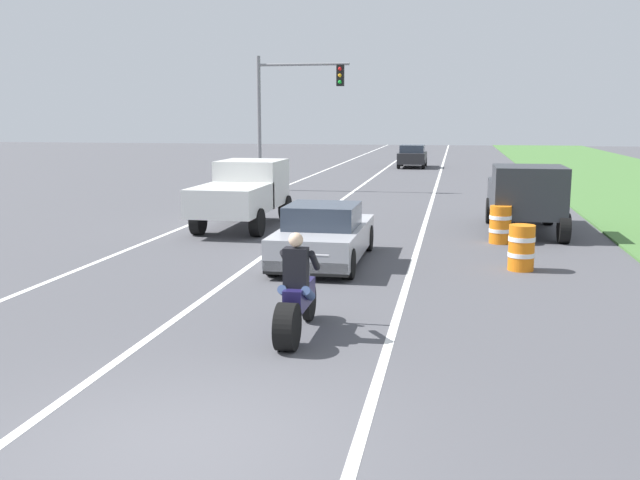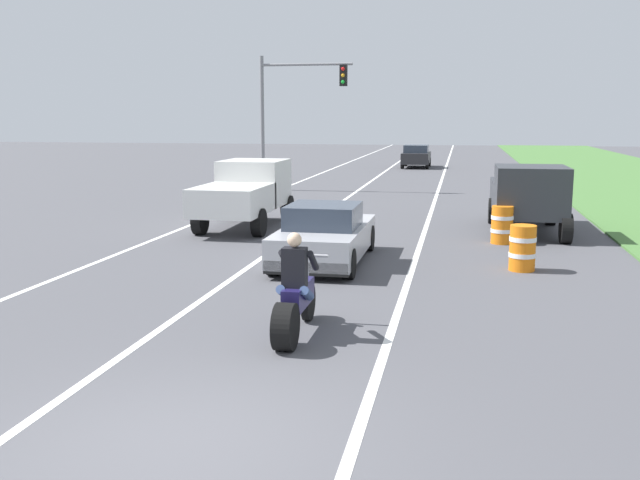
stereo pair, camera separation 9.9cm
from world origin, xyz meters
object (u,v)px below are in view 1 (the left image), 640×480
at_px(distant_car_far_ahead, 412,156).
at_px(pickup_truck_left_lane_white, 244,191).
at_px(pickup_truck_right_shoulder_dark_grey, 525,194).
at_px(construction_barrel_mid, 500,224).
at_px(traffic_light_mast_near, 286,102).
at_px(construction_barrel_nearest, 521,247).
at_px(motorcycle_with_rider, 296,300).
at_px(sports_car_silver, 324,236).

bearing_deg(distant_car_far_ahead, pickup_truck_left_lane_white, -97.26).
height_order(pickup_truck_right_shoulder_dark_grey, construction_barrel_mid, pickup_truck_right_shoulder_dark_grey).
xyz_separation_m(pickup_truck_left_lane_white, distant_car_far_ahead, (3.44, 27.02, -0.33)).
distance_m(traffic_light_mast_near, construction_barrel_mid, 15.48).
relative_size(pickup_truck_right_shoulder_dark_grey, construction_barrel_nearest, 4.80).
relative_size(traffic_light_mast_near, construction_barrel_mid, 6.00).
height_order(motorcycle_with_rider, pickup_truck_right_shoulder_dark_grey, pickup_truck_right_shoulder_dark_grey).
xyz_separation_m(motorcycle_with_rider, pickup_truck_left_lane_white, (-3.98, 10.41, 0.51)).
height_order(motorcycle_with_rider, pickup_truck_left_lane_white, pickup_truck_left_lane_white).
bearing_deg(pickup_truck_left_lane_white, pickup_truck_right_shoulder_dark_grey, 4.41).
relative_size(sports_car_silver, construction_barrel_nearest, 4.30).
bearing_deg(traffic_light_mast_near, sports_car_silver, -73.55).
height_order(pickup_truck_left_lane_white, construction_barrel_mid, pickup_truck_left_lane_white).
distance_m(pickup_truck_right_shoulder_dark_grey, construction_barrel_nearest, 5.49).
distance_m(sports_car_silver, distant_car_far_ahead, 31.82).
xyz_separation_m(pickup_truck_right_shoulder_dark_grey, construction_barrel_nearest, (-0.54, -5.43, -0.60)).
bearing_deg(distant_car_far_ahead, sports_car_silver, -90.15).
distance_m(pickup_truck_left_lane_white, construction_barrel_nearest, 9.13).
relative_size(motorcycle_with_rider, pickup_truck_left_lane_white, 0.46).
bearing_deg(traffic_light_mast_near, pickup_truck_right_shoulder_dark_grey, -46.96).
bearing_deg(distant_car_far_ahead, pickup_truck_right_shoulder_dark_grey, -79.60).
xyz_separation_m(construction_barrel_nearest, construction_barrel_mid, (-0.26, 3.37, 0.00)).
bearing_deg(construction_barrel_nearest, pickup_truck_left_lane_white, 148.26).
bearing_deg(pickup_truck_left_lane_white, construction_barrel_mid, -10.74).
distance_m(motorcycle_with_rider, traffic_light_mast_near, 22.17).
bearing_deg(traffic_light_mast_near, distant_car_far_ahead, 73.76).
xyz_separation_m(construction_barrel_nearest, distant_car_far_ahead, (-4.30, 31.81, 0.27)).
xyz_separation_m(traffic_light_mast_near, construction_barrel_mid, (8.75, -12.28, -3.47)).
bearing_deg(pickup_truck_left_lane_white, distant_car_far_ahead, 82.74).
height_order(pickup_truck_left_lane_white, distant_car_far_ahead, pickup_truck_left_lane_white).
bearing_deg(sports_car_silver, motorcycle_with_rider, -83.70).
height_order(construction_barrel_nearest, distant_car_far_ahead, distant_car_far_ahead).
bearing_deg(sports_car_silver, traffic_light_mast_near, 106.45).
height_order(sports_car_silver, pickup_truck_left_lane_white, pickup_truck_left_lane_white).
bearing_deg(sports_car_silver, distant_car_far_ahead, 89.85).
bearing_deg(pickup_truck_right_shoulder_dark_grey, construction_barrel_nearest, -95.66).
xyz_separation_m(motorcycle_with_rider, construction_barrel_mid, (3.51, 8.99, -0.09)).
xyz_separation_m(motorcycle_with_rider, pickup_truck_right_shoulder_dark_grey, (4.30, 11.05, 0.51)).
height_order(sports_car_silver, pickup_truck_right_shoulder_dark_grey, pickup_truck_right_shoulder_dark_grey).
bearing_deg(pickup_truck_right_shoulder_dark_grey, sports_car_silver, -132.17).
distance_m(pickup_truck_left_lane_white, construction_barrel_mid, 7.64).
xyz_separation_m(pickup_truck_left_lane_white, pickup_truck_right_shoulder_dark_grey, (8.28, 0.64, 0.00)).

